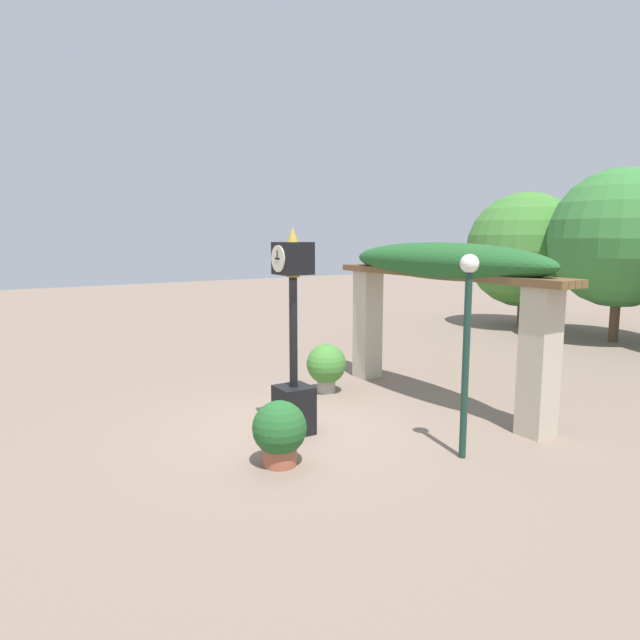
# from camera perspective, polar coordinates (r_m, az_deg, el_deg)

# --- Properties ---
(ground_plane) EXTENTS (60.00, 60.00, 0.00)m
(ground_plane) POSITION_cam_1_polar(r_m,az_deg,el_deg) (9.63, -2.06, -10.88)
(ground_plane) COLOR #7F6B5B
(pedestal_clock) EXTENTS (0.54, 0.55, 3.31)m
(pedestal_clock) POSITION_cam_1_polar(r_m,az_deg,el_deg) (9.10, -2.67, -3.16)
(pedestal_clock) COLOR black
(pedestal_clock) RESTS_ON ground
(pergola) EXTENTS (5.59, 1.08, 3.06)m
(pergola) POSITION_cam_1_polar(r_m,az_deg,el_deg) (10.99, 11.96, 4.05)
(pergola) COLOR #BCB299
(pergola) RESTS_ON ground
(potted_plant_near_left) EXTENTS (0.76, 0.76, 0.92)m
(potted_plant_near_left) POSITION_cam_1_polar(r_m,az_deg,el_deg) (8.09, -4.07, -11.03)
(potted_plant_near_left) COLOR #9E563D
(potted_plant_near_left) RESTS_ON ground
(potted_plant_near_right) EXTENTS (0.81, 0.81, 1.00)m
(potted_plant_near_right) POSITION_cam_1_polar(r_m,az_deg,el_deg) (11.62, 0.63, -4.56)
(potted_plant_near_right) COLOR gray
(potted_plant_near_right) RESTS_ON ground
(lamp_post) EXTENTS (0.26, 0.26, 2.94)m
(lamp_post) POSITION_cam_1_polar(r_m,az_deg,el_deg) (8.24, 14.50, -0.56)
(lamp_post) COLOR #19382D
(lamp_post) RESTS_ON ground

